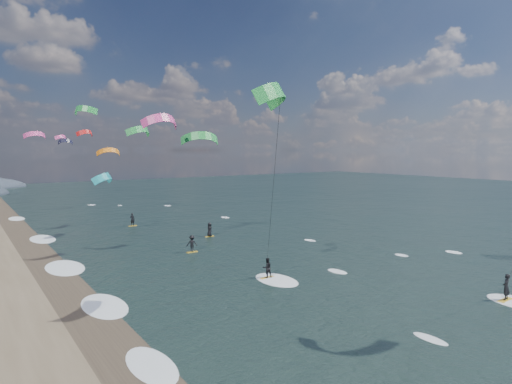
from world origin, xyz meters
TOP-DOWN VIEW (x-y plane):
  - ground at (0.00, 0.00)m, footprint 260.00×260.00m
  - wet_sand_strip at (-12.00, 10.00)m, footprint 3.00×240.00m
  - kitesurfer_near_b at (-0.98, 9.56)m, footprint 6.89×9.01m
  - far_kitesurfers at (1.97, 29.95)m, footprint 6.25×18.45m
  - bg_kite_field at (-0.35, 52.75)m, footprint 13.37×70.19m
  - shoreline_surf at (-10.80, 14.75)m, footprint 2.40×79.40m

SIDE VIEW (x-z plane):
  - ground at x=0.00m, z-range 0.00..0.00m
  - shoreline_surf at x=-10.80m, z-range -0.06..0.06m
  - wet_sand_strip at x=-12.00m, z-range 0.00..0.01m
  - far_kitesurfers at x=1.97m, z-range -0.02..1.69m
  - kitesurfer_near_b at x=-0.98m, z-range 1.91..16.30m
  - bg_kite_field at x=-0.35m, z-range 7.12..16.95m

